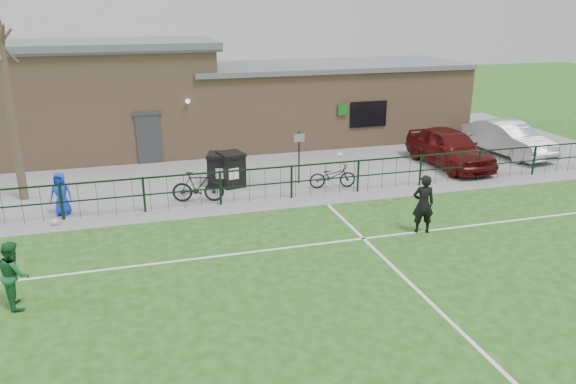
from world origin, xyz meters
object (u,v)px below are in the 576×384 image
object	(u,v)px
sign_post	(299,158)
wheelie_bin_left	(231,170)
car_silver	(508,138)
bicycle_d	(198,187)
ball_ground	(55,222)
car_maroon	(449,147)
outfield_player	(14,274)
wheelie_bin_right	(219,170)
spectator_child	(61,194)
bare_tree	(11,114)
bicycle_e	(333,176)

from	to	relation	value
sign_post	wheelie_bin_left	bearing A→B (deg)	171.15
car_silver	bicycle_d	distance (m)	14.37
ball_ground	car_maroon	bearing A→B (deg)	9.29
bicycle_d	outfield_player	size ratio (longest dim) A/B	1.13
car_silver	bicycle_d	world-z (taller)	car_silver
wheelie_bin_left	outfield_player	bearing A→B (deg)	-144.68
wheelie_bin_right	spectator_child	world-z (taller)	spectator_child
bare_tree	spectator_child	xyz separation A→B (m)	(1.45, -2.01, -2.28)
wheelie_bin_left	sign_post	world-z (taller)	sign_post
ball_ground	bare_tree	bearing A→B (deg)	113.71
wheelie_bin_right	bicycle_d	distance (m)	1.92
sign_post	bicycle_e	bearing A→B (deg)	-40.22
bicycle_e	ball_ground	bearing A→B (deg)	104.06
wheelie_bin_right	bare_tree	bearing A→B (deg)	-165.74
bare_tree	ball_ground	xyz separation A→B (m)	(1.28, -2.91, -2.88)
car_silver	car_maroon	bearing A→B (deg)	-174.25
car_maroon	ball_ground	distance (m)	15.40
wheelie_bin_right	sign_post	xyz separation A→B (m)	(2.93, -0.62, 0.43)
car_maroon	bicycle_d	size ratio (longest dim) A/B	2.62
wheelie_bin_left	car_silver	xyz separation A→B (m)	(12.74, 1.03, 0.14)
bicycle_d	bicycle_e	bearing A→B (deg)	-76.22
sign_post	car_maroon	size ratio (longest dim) A/B	0.43
bare_tree	outfield_player	xyz separation A→B (m)	(0.96, -7.81, -2.22)
car_maroon	wheelie_bin_left	bearing A→B (deg)	178.67
car_silver	bicycle_e	distance (m)	9.49
bare_tree	wheelie_bin_left	distance (m)	7.64
sign_post	outfield_player	distance (m)	11.14
wheelie_bin_left	bicycle_d	distance (m)	2.00
bicycle_e	outfield_player	size ratio (longest dim) A/B	1.10
bare_tree	spectator_child	distance (m)	3.36
wheelie_bin_left	wheelie_bin_right	world-z (taller)	wheelie_bin_left
bicycle_d	bare_tree	bearing A→B (deg)	83.29
sign_post	car_silver	distance (m)	10.34
wheelie_bin_left	bicycle_d	world-z (taller)	wheelie_bin_left
sign_post	car_silver	world-z (taller)	sign_post
car_silver	ball_ground	world-z (taller)	car_silver
bicycle_d	outfield_player	distance (m)	7.59
wheelie_bin_left	bicycle_e	bearing A→B (deg)	-33.34
wheelie_bin_right	ball_ground	xyz separation A→B (m)	(-5.53, -2.57, -0.47)
wheelie_bin_right	ball_ground	world-z (taller)	wheelie_bin_right
wheelie_bin_left	car_maroon	world-z (taller)	car_maroon
bare_tree	sign_post	size ratio (longest dim) A/B	3.00
car_silver	bicycle_d	size ratio (longest dim) A/B	2.55
bicycle_e	outfield_player	world-z (taller)	outfield_player
wheelie_bin_left	car_maroon	xyz separation A→B (m)	(9.23, 0.14, 0.19)
car_silver	spectator_child	world-z (taller)	car_silver
bare_tree	car_maroon	xyz separation A→B (m)	(16.47, -0.43, -2.19)
outfield_player	bare_tree	bearing A→B (deg)	-9.30
wheelie_bin_left	wheelie_bin_right	distance (m)	0.49
wheelie_bin_left	car_maroon	bearing A→B (deg)	-12.82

